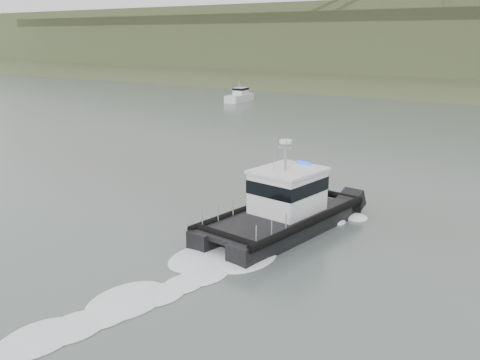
# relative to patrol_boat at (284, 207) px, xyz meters

# --- Properties ---
(ground) EXTENTS (400.00, 400.00, 0.00)m
(ground) POSITION_rel_patrol_boat_xyz_m (-2.19, -7.83, -1.27)
(ground) COLOR #505F5A
(ground) RESTS_ON ground
(patrol_boat) EXTENTS (5.01, 10.84, 5.08)m
(patrol_boat) POSITION_rel_patrol_boat_xyz_m (0.00, 0.00, 0.00)
(patrol_boat) COLOR black
(patrol_boat) RESTS_ON ground
(motorboat) EXTENTS (2.72, 6.42, 3.43)m
(motorboat) POSITION_rel_patrol_boat_xyz_m (-34.79, 47.15, -0.42)
(motorboat) COLOR silver
(motorboat) RESTS_ON ground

